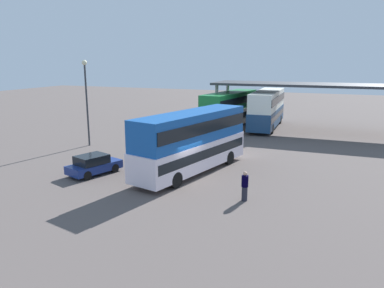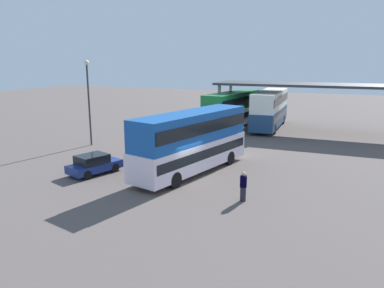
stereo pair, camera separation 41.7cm
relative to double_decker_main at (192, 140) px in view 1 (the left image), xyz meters
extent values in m
plane|color=#584E4A|center=(0.17, -2.08, -2.30)|extent=(140.00, 140.00, 0.00)
cube|color=white|center=(0.00, -0.01, -1.03)|extent=(4.83, 10.65, 1.85)
cube|color=#134EA0|center=(0.00, -0.01, 0.89)|extent=(4.71, 10.44, 2.00)
cube|color=black|center=(0.00, -0.01, -0.81)|extent=(4.77, 10.26, 0.63)
cube|color=black|center=(0.00, -0.01, 0.99)|extent=(4.77, 10.26, 0.80)
cube|color=black|center=(1.22, 4.98, -0.75)|extent=(2.04, 0.59, 1.11)
cube|color=orange|center=(1.22, 4.98, 0.14)|extent=(1.68, 0.48, 0.36)
cylinder|color=black|center=(-0.31, 3.37, -1.80)|extent=(0.51, 1.04, 1.00)
cylinder|color=black|center=(1.83, 2.85, -1.80)|extent=(0.51, 1.04, 1.00)
cylinder|color=black|center=(-1.83, -2.87, -1.80)|extent=(0.51, 1.04, 1.00)
cylinder|color=black|center=(0.30, -3.40, -1.80)|extent=(0.51, 1.04, 1.00)
cube|color=navy|center=(-6.02, -2.88, -1.81)|extent=(2.72, 3.95, 0.55)
cube|color=black|center=(-6.08, -3.06, -1.24)|extent=(2.08, 2.37, 0.58)
cylinder|color=black|center=(-6.38, -1.58, -2.00)|extent=(0.38, 0.63, 0.60)
cylinder|color=black|center=(-4.96, -2.06, -2.00)|extent=(0.38, 0.63, 0.60)
cylinder|color=black|center=(-7.09, -3.71, -2.00)|extent=(0.38, 0.63, 0.60)
cylinder|color=black|center=(-5.66, -4.18, -2.00)|extent=(0.38, 0.63, 0.60)
cube|color=silver|center=(-2.56, 17.88, -1.07)|extent=(4.00, 10.86, 1.76)
cube|color=#197736|center=(-2.56, 17.88, 0.77)|extent=(3.90, 10.64, 1.91)
cube|color=black|center=(-2.56, 17.88, -0.86)|extent=(3.98, 10.45, 0.60)
cube|color=black|center=(-2.56, 17.88, 0.86)|extent=(3.98, 10.45, 0.76)
cube|color=black|center=(-1.82, 23.08, -0.80)|extent=(2.15, 0.40, 1.06)
cube|color=orange|center=(-1.82, 23.08, 0.04)|extent=(1.77, 0.33, 0.36)
cylinder|color=black|center=(-3.23, 21.30, -1.80)|extent=(0.42, 1.03, 1.00)
cylinder|color=black|center=(-0.95, 20.98, -1.80)|extent=(0.42, 1.03, 1.00)
cylinder|color=black|center=(-4.16, 14.79, -1.80)|extent=(0.42, 1.03, 1.00)
cylinder|color=black|center=(-1.88, 14.46, -1.80)|extent=(0.42, 1.03, 1.00)
cube|color=navy|center=(1.46, 19.23, -1.03)|extent=(2.85, 10.98, 1.85)
cube|color=white|center=(1.46, 19.23, 0.90)|extent=(2.77, 10.76, 2.00)
cube|color=black|center=(1.46, 19.23, -0.81)|extent=(2.87, 10.55, 0.63)
cube|color=black|center=(1.46, 19.23, 1.00)|extent=(2.87, 10.55, 0.80)
cube|color=black|center=(1.29, 24.63, -0.75)|extent=(2.13, 0.17, 1.11)
cube|color=orange|center=(1.29, 24.63, 0.14)|extent=(1.76, 0.14, 0.36)
cylinder|color=black|center=(0.22, 22.58, -1.80)|extent=(0.31, 1.01, 1.00)
cylinder|color=black|center=(2.49, 22.65, -1.80)|extent=(0.31, 1.01, 1.00)
cylinder|color=black|center=(0.44, 15.82, -1.80)|extent=(0.31, 1.01, 1.00)
cylinder|color=black|center=(2.70, 15.89, -1.80)|extent=(0.31, 1.01, 1.00)
cube|color=#33353A|center=(6.44, 18.40, 2.74)|extent=(21.30, 5.70, 0.25)
cylinder|color=#9E9B93|center=(-3.60, 20.50, 0.16)|extent=(0.36, 0.36, 4.92)
cylinder|color=#9E9B93|center=(-3.57, 16.15, 0.16)|extent=(0.36, 0.36, 4.92)
cylinder|color=#33353A|center=(-11.74, 4.11, 1.31)|extent=(0.16, 0.16, 7.23)
sphere|color=beige|center=(-11.74, 4.11, 5.08)|extent=(0.44, 0.44, 0.44)
cylinder|color=#262633|center=(4.69, -3.88, -1.90)|extent=(0.32, 0.32, 0.81)
cylinder|color=black|center=(4.69, -3.88, -1.17)|extent=(0.38, 0.38, 0.64)
sphere|color=tan|center=(4.69, -3.88, -0.74)|extent=(0.23, 0.23, 0.23)
camera|label=1|loc=(9.21, -22.91, 5.33)|focal=34.67mm
camera|label=2|loc=(9.59, -22.75, 5.33)|focal=34.67mm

